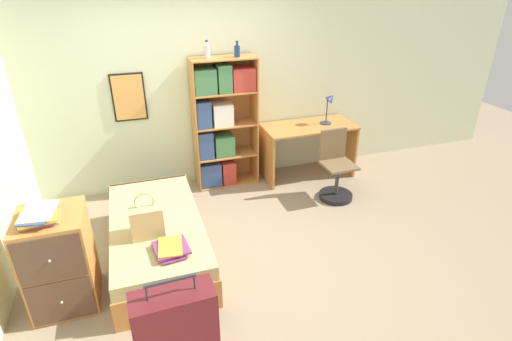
# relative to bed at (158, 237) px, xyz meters

# --- Properties ---
(ground_plane) EXTENTS (14.00, 14.00, 0.00)m
(ground_plane) POSITION_rel_bed_xyz_m (0.67, -0.02, -0.22)
(ground_plane) COLOR gray
(wall_back) EXTENTS (10.00, 0.09, 2.60)m
(wall_back) POSITION_rel_bed_xyz_m (0.67, 1.60, 1.08)
(wall_back) COLOR beige
(wall_back) RESTS_ON ground_plane
(bed) EXTENTS (0.92, 1.83, 0.45)m
(bed) POSITION_rel_bed_xyz_m (0.00, 0.00, 0.00)
(bed) COLOR #B77538
(bed) RESTS_ON ground_plane
(handbag) EXTENTS (0.30, 0.22, 0.45)m
(handbag) POSITION_rel_bed_xyz_m (-0.08, -0.25, 0.39)
(handbag) COLOR tan
(handbag) RESTS_ON bed
(book_stack_on_bed) EXTENTS (0.32, 0.37, 0.07)m
(book_stack_on_bed) POSITION_rel_bed_xyz_m (0.09, -0.58, 0.26)
(book_stack_on_bed) COLOR beige
(book_stack_on_bed) RESTS_ON bed
(suitcase) EXTENTS (0.60, 0.27, 0.84)m
(suitcase) POSITION_rel_bed_xyz_m (0.01, -1.39, 0.13)
(suitcase) COLOR #5B191E
(suitcase) RESTS_ON ground_plane
(dresser) EXTENTS (0.54, 0.57, 0.91)m
(dresser) POSITION_rel_bed_xyz_m (-0.85, -0.41, 0.23)
(dresser) COLOR #B77538
(dresser) RESTS_ON ground_plane
(magazine_pile_on_dresser) EXTENTS (0.31, 0.38, 0.08)m
(magazine_pile_on_dresser) POSITION_rel_bed_xyz_m (-0.90, -0.45, 0.73)
(magazine_pile_on_dresser) COLOR #99894C
(magazine_pile_on_dresser) RESTS_ON dresser
(bookcase) EXTENTS (0.83, 0.36, 1.75)m
(bookcase) POSITION_rel_bed_xyz_m (1.01, 1.37, 0.67)
(bookcase) COLOR #B77538
(bookcase) RESTS_ON ground_plane
(bottle_green) EXTENTS (0.08, 0.08, 0.21)m
(bottle_green) POSITION_rel_bed_xyz_m (0.90, 1.38, 1.61)
(bottle_green) COLOR #B7BCC1
(bottle_green) RESTS_ON bookcase
(bottle_brown) EXTENTS (0.07, 0.07, 0.19)m
(bottle_brown) POSITION_rel_bed_xyz_m (1.27, 1.33, 1.60)
(bottle_brown) COLOR navy
(bottle_brown) RESTS_ON bookcase
(desk) EXTENTS (1.29, 0.63, 0.77)m
(desk) POSITION_rel_bed_xyz_m (2.26, 1.23, 0.32)
(desk) COLOR #B77538
(desk) RESTS_ON ground_plane
(desk_lamp) EXTENTS (0.21, 0.16, 0.45)m
(desk_lamp) POSITION_rel_bed_xyz_m (2.56, 1.23, 0.84)
(desk_lamp) COLOR navy
(desk_lamp) RESTS_ON desk
(desk_chair) EXTENTS (0.44, 0.44, 0.91)m
(desk_chair) POSITION_rel_bed_xyz_m (2.35, 0.53, 0.08)
(desk_chair) COLOR black
(desk_chair) RESTS_ON ground_plane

